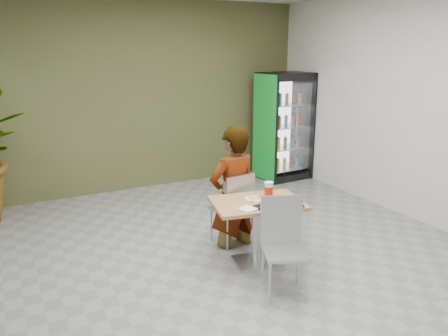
{
  "coord_description": "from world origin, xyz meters",
  "views": [
    {
      "loc": [
        -2.16,
        -3.74,
        2.37
      ],
      "look_at": [
        0.15,
        0.72,
        1.0
      ],
      "focal_mm": 35.0,
      "sensor_mm": 36.0,
      "label": 1
    }
  ],
  "objects_px": {
    "seated_woman": "(233,198)",
    "beverage_fridge": "(284,126)",
    "dining_table": "(257,220)",
    "chair_near": "(283,237)",
    "chair_far": "(236,204)",
    "cafeteria_tray": "(279,206)",
    "soda_cup": "(269,190)"
  },
  "relations": [
    {
      "from": "seated_woman",
      "to": "beverage_fridge",
      "type": "bearing_deg",
      "value": -143.63
    },
    {
      "from": "chair_near",
      "to": "cafeteria_tray",
      "type": "relative_size",
      "value": 2.18
    },
    {
      "from": "seated_woman",
      "to": "cafeteria_tray",
      "type": "height_order",
      "value": "seated_woman"
    },
    {
      "from": "chair_far",
      "to": "seated_woman",
      "type": "xyz_separation_m",
      "value": [
        -0.01,
        0.05,
        0.06
      ]
    },
    {
      "from": "soda_cup",
      "to": "cafeteria_tray",
      "type": "distance_m",
      "value": 0.35
    },
    {
      "from": "soda_cup",
      "to": "cafeteria_tray",
      "type": "relative_size",
      "value": 0.4
    },
    {
      "from": "seated_woman",
      "to": "cafeteria_tray",
      "type": "distance_m",
      "value": 0.87
    },
    {
      "from": "cafeteria_tray",
      "to": "soda_cup",
      "type": "bearing_deg",
      "value": 75.12
    },
    {
      "from": "dining_table",
      "to": "cafeteria_tray",
      "type": "distance_m",
      "value": 0.36
    },
    {
      "from": "chair_far",
      "to": "cafeteria_tray",
      "type": "bearing_deg",
      "value": 87.96
    },
    {
      "from": "dining_table",
      "to": "chair_far",
      "type": "bearing_deg",
      "value": 87.13
    },
    {
      "from": "seated_woman",
      "to": "beverage_fridge",
      "type": "relative_size",
      "value": 0.92
    },
    {
      "from": "cafeteria_tray",
      "to": "beverage_fridge",
      "type": "bearing_deg",
      "value": 54.18
    },
    {
      "from": "beverage_fridge",
      "to": "chair_near",
      "type": "bearing_deg",
      "value": -128.91
    },
    {
      "from": "dining_table",
      "to": "chair_near",
      "type": "bearing_deg",
      "value": -94.93
    },
    {
      "from": "chair_far",
      "to": "cafeteria_tray",
      "type": "relative_size",
      "value": 2.1
    },
    {
      "from": "chair_far",
      "to": "beverage_fridge",
      "type": "relative_size",
      "value": 0.47
    },
    {
      "from": "chair_near",
      "to": "soda_cup",
      "type": "xyz_separation_m",
      "value": [
        0.24,
        0.64,
        0.27
      ]
    },
    {
      "from": "chair_far",
      "to": "soda_cup",
      "type": "relative_size",
      "value": 5.2
    },
    {
      "from": "chair_near",
      "to": "chair_far",
      "type": "bearing_deg",
      "value": 108.1
    },
    {
      "from": "chair_far",
      "to": "soda_cup",
      "type": "xyz_separation_m",
      "value": [
        0.16,
        -0.47,
        0.29
      ]
    },
    {
      "from": "dining_table",
      "to": "chair_near",
      "type": "height_order",
      "value": "chair_near"
    },
    {
      "from": "dining_table",
      "to": "chair_near",
      "type": "xyz_separation_m",
      "value": [
        -0.05,
        -0.58,
        0.03
      ]
    },
    {
      "from": "cafeteria_tray",
      "to": "beverage_fridge",
      "type": "xyz_separation_m",
      "value": [
        2.18,
        3.02,
        0.22
      ]
    },
    {
      "from": "dining_table",
      "to": "chair_far",
      "type": "distance_m",
      "value": 0.54
    },
    {
      "from": "cafeteria_tray",
      "to": "dining_table",
      "type": "bearing_deg",
      "value": 110.94
    },
    {
      "from": "seated_woman",
      "to": "beverage_fridge",
      "type": "distance_m",
      "value": 3.17
    },
    {
      "from": "chair_near",
      "to": "soda_cup",
      "type": "height_order",
      "value": "chair_near"
    },
    {
      "from": "chair_far",
      "to": "beverage_fridge",
      "type": "distance_m",
      "value": 3.2
    },
    {
      "from": "soda_cup",
      "to": "beverage_fridge",
      "type": "distance_m",
      "value": 3.41
    },
    {
      "from": "dining_table",
      "to": "cafeteria_tray",
      "type": "bearing_deg",
      "value": -69.06
    },
    {
      "from": "soda_cup",
      "to": "beverage_fridge",
      "type": "bearing_deg",
      "value": 52.1
    }
  ]
}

